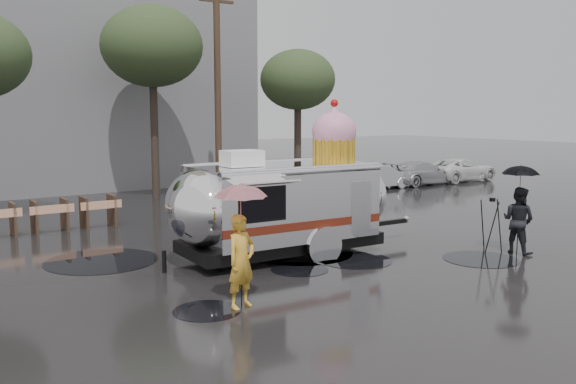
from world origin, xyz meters
TOP-DOWN VIEW (x-y plane):
  - ground at (0.00, 0.00)m, footprint 120.00×120.00m
  - puddles at (-2.03, 3.01)m, footprint 10.23×7.57m
  - grey_building at (-4.00, 24.00)m, footprint 22.00×12.00m
  - utility_pole at (2.50, 14.00)m, footprint 1.60×0.28m
  - tree_mid at (0.00, 15.00)m, footprint 4.20×4.20m
  - tree_right at (6.00, 13.00)m, footprint 3.36×3.36m
  - barricade_row at (-5.55, 9.96)m, footprint 4.30×0.80m
  - parked_cars at (11.78, 12.00)m, footprint 13.20×1.90m
  - airstream_trailer at (-1.32, 3.31)m, footprint 7.61×2.98m
  - person_left at (-4.39, 0.27)m, footprint 0.74×0.59m
  - umbrella_pink at (-4.39, 0.27)m, footprint 1.23×1.23m
  - person_right at (3.81, 0.02)m, footprint 0.58×0.90m
  - umbrella_black at (3.81, 0.02)m, footprint 1.16×1.16m
  - tripod at (3.38, 0.52)m, footprint 0.59×0.57m

SIDE VIEW (x-z plane):
  - ground at x=0.00m, z-range 0.00..0.00m
  - puddles at x=-2.03m, z-range 0.00..0.01m
  - barricade_row at x=-5.55m, z-range 0.02..1.02m
  - parked_cars at x=11.78m, z-range -0.03..1.47m
  - tripod at x=3.38m, z-range 0.12..1.58m
  - person_right at x=3.81m, z-range 0.00..1.75m
  - person_left at x=-4.39m, z-range 0.00..1.79m
  - airstream_trailer at x=-1.32m, z-range -0.61..3.49m
  - umbrella_black at x=3.81m, z-range 0.77..3.12m
  - umbrella_pink at x=-4.39m, z-range 0.77..3.16m
  - utility_pole at x=2.50m, z-range 0.12..9.12m
  - tree_right at x=6.00m, z-range 1.85..8.27m
  - tree_mid at x=0.00m, z-range 2.33..10.35m
  - grey_building at x=-4.00m, z-range 0.00..13.00m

